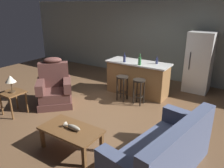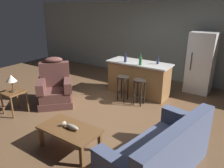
{
  "view_description": "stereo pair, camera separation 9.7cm",
  "coord_description": "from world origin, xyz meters",
  "px_view_note": "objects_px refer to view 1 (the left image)",
  "views": [
    {
      "loc": [
        2.64,
        -4.05,
        2.47
      ],
      "look_at": [
        0.06,
        -0.1,
        0.75
      ],
      "focal_mm": 35.0,
      "sensor_mm": 36.0,
      "label": 1
    },
    {
      "loc": [
        2.72,
        -4.0,
        2.47
      ],
      "look_at": [
        0.06,
        -0.1,
        0.75
      ],
      "focal_mm": 35.0,
      "sensor_mm": 36.0,
      "label": 2
    }
  ],
  "objects_px": {
    "refrigerator": "(199,62)",
    "bottle_tall_green": "(140,61)",
    "couch": "(163,154)",
    "recliner_near_lamp": "(55,88)",
    "bottle_short_amber": "(157,61)",
    "bar_stool_right": "(139,87)",
    "fish_figurine": "(72,127)",
    "table_lamp": "(10,80)",
    "end_table": "(13,96)",
    "bottle_wine_dark": "(124,59)",
    "bar_stool_left": "(122,84)",
    "coffee_table": "(71,132)",
    "kitchen_island": "(138,78)"
  },
  "relations": [
    {
      "from": "refrigerator",
      "to": "table_lamp",
      "type": "bearing_deg",
      "value": -129.33
    },
    {
      "from": "couch",
      "to": "refrigerator",
      "type": "height_order",
      "value": "refrigerator"
    },
    {
      "from": "end_table",
      "to": "bottle_tall_green",
      "type": "height_order",
      "value": "bottle_tall_green"
    },
    {
      "from": "coffee_table",
      "to": "refrigerator",
      "type": "bearing_deg",
      "value": 74.44
    },
    {
      "from": "couch",
      "to": "bar_stool_left",
      "type": "height_order",
      "value": "couch"
    },
    {
      "from": "bottle_tall_green",
      "to": "bottle_short_amber",
      "type": "distance_m",
      "value": 0.5
    },
    {
      "from": "table_lamp",
      "to": "bottle_tall_green",
      "type": "relative_size",
      "value": 1.36
    },
    {
      "from": "table_lamp",
      "to": "bar_stool_right",
      "type": "bearing_deg",
      "value": 43.81
    },
    {
      "from": "end_table",
      "to": "couch",
      "type": "bearing_deg",
      "value": 0.65
    },
    {
      "from": "bar_stool_left",
      "to": "table_lamp",
      "type": "bearing_deg",
      "value": -128.86
    },
    {
      "from": "table_lamp",
      "to": "bottle_short_amber",
      "type": "distance_m",
      "value": 3.69
    },
    {
      "from": "bottle_short_amber",
      "to": "recliner_near_lamp",
      "type": "bearing_deg",
      "value": -136.42
    },
    {
      "from": "refrigerator",
      "to": "bottle_tall_green",
      "type": "height_order",
      "value": "refrigerator"
    },
    {
      "from": "bottle_short_amber",
      "to": "bottle_wine_dark",
      "type": "xyz_separation_m",
      "value": [
        -0.83,
        -0.32,
        0.02
      ]
    },
    {
      "from": "kitchen_island",
      "to": "fish_figurine",
      "type": "bearing_deg",
      "value": -85.22
    },
    {
      "from": "table_lamp",
      "to": "bottle_wine_dark",
      "type": "height_order",
      "value": "bottle_wine_dark"
    },
    {
      "from": "recliner_near_lamp",
      "to": "refrigerator",
      "type": "distance_m",
      "value": 4.18
    },
    {
      "from": "end_table",
      "to": "bottle_short_amber",
      "type": "height_order",
      "value": "bottle_short_amber"
    },
    {
      "from": "coffee_table",
      "to": "end_table",
      "type": "distance_m",
      "value": 2.11
    },
    {
      "from": "recliner_near_lamp",
      "to": "end_table",
      "type": "height_order",
      "value": "recliner_near_lamp"
    },
    {
      "from": "recliner_near_lamp",
      "to": "table_lamp",
      "type": "distance_m",
      "value": 1.11
    },
    {
      "from": "coffee_table",
      "to": "kitchen_island",
      "type": "distance_m",
      "value": 3.02
    },
    {
      "from": "recliner_near_lamp",
      "to": "end_table",
      "type": "distance_m",
      "value": 1.02
    },
    {
      "from": "kitchen_island",
      "to": "bar_stool_right",
      "type": "relative_size",
      "value": 2.65
    },
    {
      "from": "kitchen_island",
      "to": "bar_stool_right",
      "type": "xyz_separation_m",
      "value": [
        0.36,
        -0.63,
        -0.01
      ]
    },
    {
      "from": "bar_stool_right",
      "to": "bottle_short_amber",
      "type": "distance_m",
      "value": 0.93
    },
    {
      "from": "kitchen_island",
      "to": "bottle_wine_dark",
      "type": "distance_m",
      "value": 0.69
    },
    {
      "from": "recliner_near_lamp",
      "to": "table_lamp",
      "type": "xyz_separation_m",
      "value": [
        -0.35,
        -0.95,
        0.45
      ]
    },
    {
      "from": "coffee_table",
      "to": "bottle_short_amber",
      "type": "height_order",
      "value": "bottle_short_amber"
    },
    {
      "from": "kitchen_island",
      "to": "bottle_tall_green",
      "type": "relative_size",
      "value": 5.98
    },
    {
      "from": "recliner_near_lamp",
      "to": "refrigerator",
      "type": "xyz_separation_m",
      "value": [
        2.88,
        2.99,
        0.46
      ]
    },
    {
      "from": "bar_stool_right",
      "to": "bottle_short_amber",
      "type": "xyz_separation_m",
      "value": [
        0.14,
        0.74,
        0.56
      ]
    },
    {
      "from": "table_lamp",
      "to": "bottle_tall_green",
      "type": "xyz_separation_m",
      "value": [
        2.01,
        2.48,
        0.2
      ]
    },
    {
      "from": "couch",
      "to": "recliner_near_lamp",
      "type": "bearing_deg",
      "value": -5.1
    },
    {
      "from": "recliner_near_lamp",
      "to": "bar_stool_right",
      "type": "relative_size",
      "value": 1.76
    },
    {
      "from": "kitchen_island",
      "to": "recliner_near_lamp",
      "type": "bearing_deg",
      "value": -129.76
    },
    {
      "from": "coffee_table",
      "to": "bottle_short_amber",
      "type": "relative_size",
      "value": 5.24
    },
    {
      "from": "fish_figurine",
      "to": "bar_stool_right",
      "type": "distance_m",
      "value": 2.38
    },
    {
      "from": "refrigerator",
      "to": "bottle_tall_green",
      "type": "bearing_deg",
      "value": -129.8
    },
    {
      "from": "bottle_short_amber",
      "to": "fish_figurine",
      "type": "bearing_deg",
      "value": -94.64
    },
    {
      "from": "couch",
      "to": "bottle_tall_green",
      "type": "relative_size",
      "value": 6.7
    },
    {
      "from": "end_table",
      "to": "bottle_short_amber",
      "type": "bearing_deg",
      "value": 50.09
    },
    {
      "from": "end_table",
      "to": "kitchen_island",
      "type": "bearing_deg",
      "value": 55.6
    },
    {
      "from": "fish_figurine",
      "to": "bottle_short_amber",
      "type": "bearing_deg",
      "value": 85.36
    },
    {
      "from": "couch",
      "to": "end_table",
      "type": "relative_size",
      "value": 3.61
    },
    {
      "from": "bar_stool_right",
      "to": "bottle_short_amber",
      "type": "height_order",
      "value": "bottle_short_amber"
    },
    {
      "from": "bar_stool_left",
      "to": "bottle_wine_dark",
      "type": "xyz_separation_m",
      "value": [
        -0.18,
        0.42,
        0.58
      ]
    },
    {
      "from": "fish_figurine",
      "to": "bottle_tall_green",
      "type": "bearing_deg",
      "value": 91.7
    },
    {
      "from": "couch",
      "to": "table_lamp",
      "type": "bearing_deg",
      "value": 11.03
    },
    {
      "from": "fish_figurine",
      "to": "couch",
      "type": "relative_size",
      "value": 0.17
    }
  ]
}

